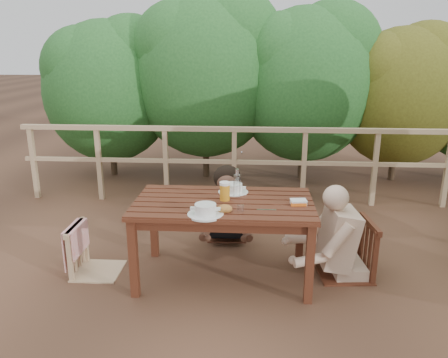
# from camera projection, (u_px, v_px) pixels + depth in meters

# --- Properties ---
(ground) EXTENTS (60.00, 60.00, 0.00)m
(ground) POSITION_uv_depth(u_px,v_px,m) (224.00, 276.00, 3.95)
(ground) COLOR brown
(ground) RESTS_ON ground
(table) EXTENTS (1.52, 0.86, 0.70)m
(table) POSITION_uv_depth(u_px,v_px,m) (224.00, 240.00, 3.84)
(table) COLOR #401D11
(table) RESTS_ON ground
(chair_left) EXTENTS (0.43, 0.43, 0.85)m
(chair_left) POSITION_uv_depth(u_px,v_px,m) (95.00, 229.00, 3.90)
(chair_left) COLOR tan
(chair_left) RESTS_ON ground
(chair_far) EXTENTS (0.42, 0.42, 0.82)m
(chair_far) POSITION_uv_depth(u_px,v_px,m) (227.00, 200.00, 4.68)
(chair_far) COLOR #401D11
(chair_far) RESTS_ON ground
(chair_right) EXTENTS (0.52, 0.52, 0.96)m
(chair_right) POSITION_uv_depth(u_px,v_px,m) (347.00, 224.00, 3.87)
(chair_right) COLOR #401D11
(chair_right) RESTS_ON ground
(woman) EXTENTS (0.53, 0.64, 1.26)m
(woman) POSITION_uv_depth(u_px,v_px,m) (227.00, 180.00, 4.64)
(woman) COLOR black
(woman) RESTS_ON ground
(diner_right) EXTENTS (0.73, 0.62, 1.38)m
(diner_right) POSITION_uv_depth(u_px,v_px,m) (353.00, 202.00, 3.80)
(diner_right) COLOR tan
(diner_right) RESTS_ON ground
(railing) EXTENTS (5.60, 0.10, 1.01)m
(railing) POSITION_uv_depth(u_px,v_px,m) (234.00, 165.00, 5.71)
(railing) COLOR tan
(railing) RESTS_ON ground
(hedge_row) EXTENTS (6.60, 1.60, 3.80)m
(hedge_row) POSITION_uv_depth(u_px,v_px,m) (266.00, 53.00, 6.43)
(hedge_row) COLOR #215020
(hedge_row) RESTS_ON ground
(soup_near) EXTENTS (0.29, 0.29, 0.10)m
(soup_near) POSITION_uv_depth(u_px,v_px,m) (205.00, 210.00, 3.44)
(soup_near) COLOR white
(soup_near) RESTS_ON table
(soup_far) EXTENTS (0.27, 0.27, 0.09)m
(soup_far) POSITION_uv_depth(u_px,v_px,m) (233.00, 188.00, 3.97)
(soup_far) COLOR white
(soup_far) RESTS_ON table
(bread_roll) EXTENTS (0.12, 0.09, 0.07)m
(bread_roll) POSITION_uv_depth(u_px,v_px,m) (225.00, 209.00, 3.50)
(bread_roll) COLOR #B16C2B
(bread_roll) RESTS_ON table
(beer_glass) EXTENTS (0.09, 0.09, 0.17)m
(beer_glass) POSITION_uv_depth(u_px,v_px,m) (225.00, 192.00, 3.74)
(beer_glass) COLOR gold
(beer_glass) RESTS_ON table
(bottle) EXTENTS (0.06, 0.06, 0.27)m
(bottle) POSITION_uv_depth(u_px,v_px,m) (237.00, 184.00, 3.82)
(bottle) COLOR silver
(bottle) RESTS_ON table
(tumbler) EXTENTS (0.06, 0.06, 0.07)m
(tumbler) POSITION_uv_depth(u_px,v_px,m) (240.00, 209.00, 3.49)
(tumbler) COLOR white
(tumbler) RESTS_ON table
(butter_tub) EXTENTS (0.14, 0.11, 0.06)m
(butter_tub) POSITION_uv_depth(u_px,v_px,m) (298.00, 203.00, 3.65)
(butter_tub) COLOR silver
(butter_tub) RESTS_ON table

